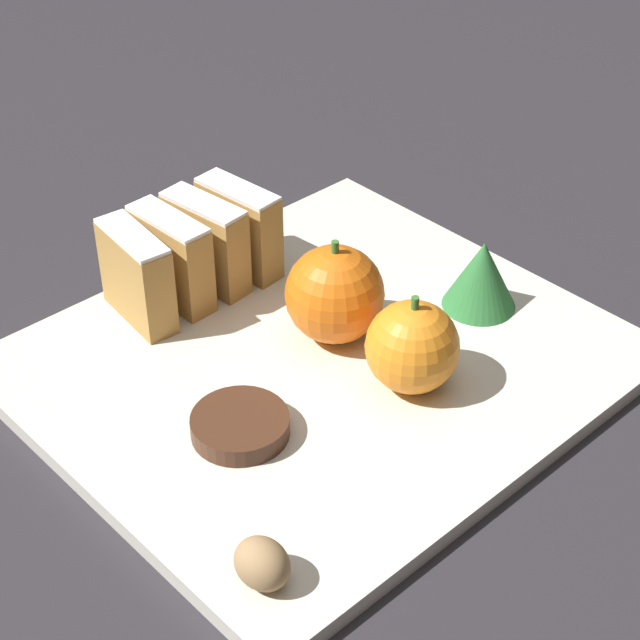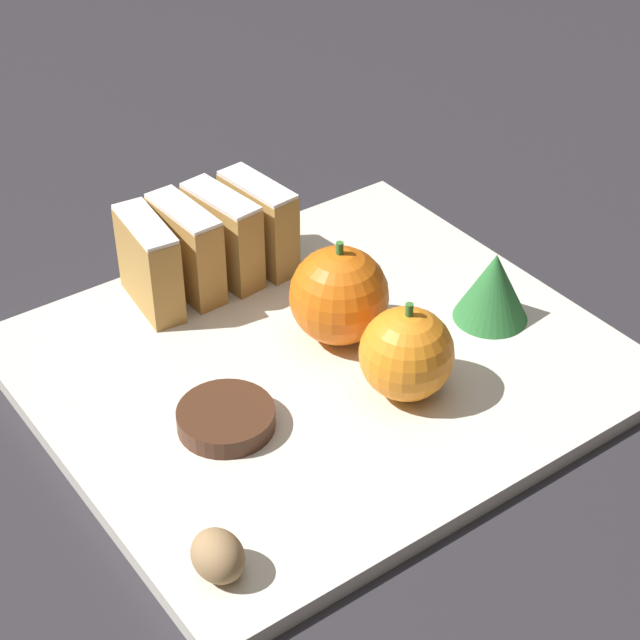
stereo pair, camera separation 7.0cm
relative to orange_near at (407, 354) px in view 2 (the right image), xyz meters
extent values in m
plane|color=#28262B|center=(-0.06, -0.02, -0.04)|extent=(6.00, 6.00, 0.00)
cube|color=silver|center=(-0.06, -0.02, -0.04)|extent=(0.32, 0.37, 0.01)
cube|color=#B28442|center=(-0.18, -0.08, 0.00)|extent=(0.07, 0.03, 0.06)
cube|color=white|center=(-0.18, -0.08, 0.04)|extent=(0.07, 0.03, 0.00)
cube|color=#B28442|center=(-0.18, -0.05, 0.00)|extent=(0.07, 0.03, 0.06)
cube|color=white|center=(-0.18, -0.05, 0.04)|extent=(0.07, 0.02, 0.00)
cube|color=#B28442|center=(-0.18, -0.02, 0.00)|extent=(0.07, 0.03, 0.06)
cube|color=white|center=(-0.18, -0.02, 0.04)|extent=(0.07, 0.03, 0.00)
cube|color=#B28442|center=(-0.18, 0.01, 0.00)|extent=(0.07, 0.03, 0.06)
cube|color=white|center=(-0.18, 0.01, 0.04)|extent=(0.07, 0.03, 0.00)
sphere|color=orange|center=(0.00, 0.00, 0.00)|extent=(0.06, 0.06, 0.06)
cylinder|color=#38702D|center=(0.00, 0.00, 0.03)|extent=(0.01, 0.00, 0.01)
sphere|color=orange|center=(-0.07, 0.00, 0.00)|extent=(0.07, 0.07, 0.07)
cylinder|color=#38702D|center=(-0.07, 0.00, 0.04)|extent=(0.01, 0.00, 0.01)
ellipsoid|color=#9E7A51|center=(0.06, -0.17, -0.02)|extent=(0.03, 0.03, 0.03)
cylinder|color=#472819|center=(-0.04, -0.11, -0.02)|extent=(0.06, 0.06, 0.01)
cone|color=#2D7538|center=(-0.03, 0.10, 0.00)|extent=(0.05, 0.05, 0.05)
camera|label=1|loc=(0.35, -0.40, 0.41)|focal=60.00mm
camera|label=2|loc=(0.39, -0.35, 0.41)|focal=60.00mm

